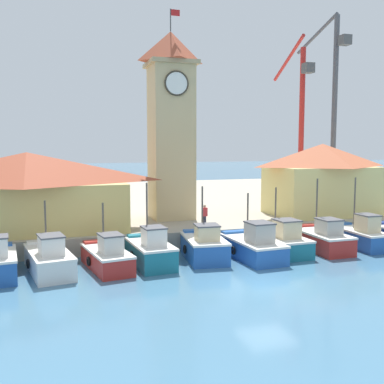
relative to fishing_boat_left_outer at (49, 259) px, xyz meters
The scene contains 16 objects.
ground_plane 11.37m from the fishing_boat_left_outer, 29.34° to the right, with size 300.00×300.00×0.00m, color teal.
quay_wharf 24.90m from the fishing_boat_left_outer, 66.60° to the left, with size 120.00×40.00×1.15m, color #A89E89.
fishing_boat_left_outer is the anchor object (origin of this frame).
fishing_boat_left_inner 3.01m from the fishing_boat_left_outer, ahead, with size 2.55×4.81×3.56m.
fishing_boat_mid_left 5.41m from the fishing_boat_left_outer, ahead, with size 2.28×4.45×4.59m.
fishing_boat_center 8.70m from the fishing_boat_left_outer, ahead, with size 2.56×4.35×4.27m.
fishing_boat_mid_right 11.51m from the fishing_boat_left_outer, ahead, with size 2.45×5.02×3.84m.
fishing_boat_right_inner 13.70m from the fishing_boat_left_outer, ahead, with size 2.34×4.74×4.05m.
fishing_boat_right_outer 16.58m from the fishing_boat_left_outer, ahead, with size 2.16×4.71×4.55m.
fishing_boat_far_right 19.50m from the fishing_boat_left_outer, ahead, with size 1.92×4.53×4.56m.
clock_tower 14.56m from the fishing_boat_left_outer, 43.78° to the left, with size 3.52×3.52×15.44m.
warehouse_left 7.16m from the fishing_boat_left_outer, 100.86° to the left, with size 12.68×6.34×5.09m.
warehouse_right 22.28m from the fishing_boat_left_outer, 18.13° to the left, with size 8.47×5.70×5.65m.
port_crane_near 34.94m from the fishing_boat_left_outer, 30.94° to the left, with size 2.00×8.43×19.36m.
port_crane_far 31.93m from the fishing_boat_left_outer, 35.17° to the left, with size 2.22×9.92×16.98m.
dock_worker_near_tower 10.59m from the fishing_boat_left_outer, 19.92° to the left, with size 0.34×0.22×1.62m.
Camera 1 is at (-9.61, -18.69, 6.71)m, focal length 42.00 mm.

